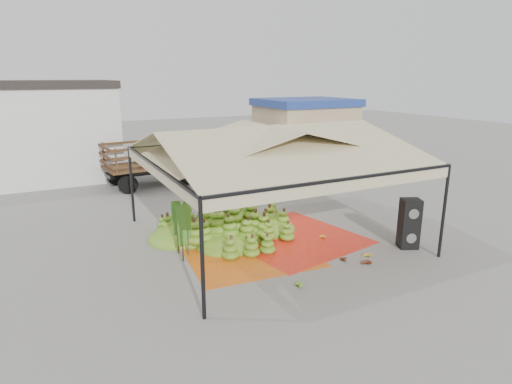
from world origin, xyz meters
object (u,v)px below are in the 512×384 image
speaker_stack (409,224)px  truck_left (176,155)px  banana_heap (227,218)px  vendor (251,186)px  truck_right (249,146)px

speaker_stack → truck_left: (-4.20, 12.71, 0.61)m
truck_left → banana_heap: bearing=-101.1°
banana_heap → truck_left: truck_left is taller
banana_heap → vendor: (2.55, 3.22, 0.19)m
truck_left → speaker_stack: bearing=-78.0°
vendor → truck_right: size_ratio=0.20×
speaker_stack → vendor: (-2.40, 7.15, -0.05)m
truck_left → truck_right: 4.50m
speaker_stack → truck_left: truck_left is taller
vendor → truck_left: (-1.80, 5.57, 0.66)m
banana_heap → truck_left: size_ratio=0.80×
truck_right → truck_left: bearing=171.9°
speaker_stack → truck_right: (0.30, 12.85, 0.75)m
speaker_stack → truck_right: size_ratio=0.21×
truck_left → truck_right: (4.49, 0.14, 0.15)m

